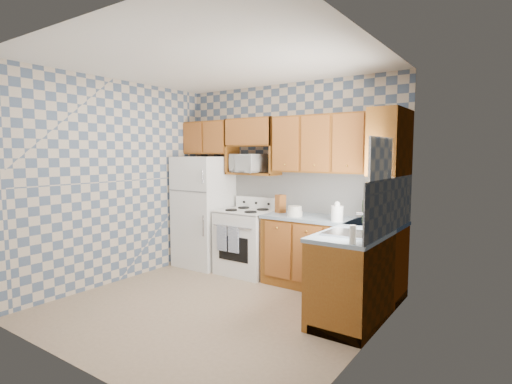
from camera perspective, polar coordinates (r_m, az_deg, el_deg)
floor at (r=4.70m, az=-5.94°, el=-16.08°), size 3.40×3.40×0.00m
back_wall at (r=5.69m, az=4.45°, el=1.70°), size 3.40×0.02×2.70m
right_wall at (r=3.52m, az=15.34°, el=-0.78°), size 0.02×3.20×2.70m
backsplash_back at (r=5.50m, az=7.99°, el=-0.03°), size 2.60×0.02×0.56m
backsplash_right at (r=4.30m, az=18.69°, el=-1.79°), size 0.02×1.60×0.56m
refrigerator at (r=6.21m, az=-7.47°, el=-2.75°), size 0.75×0.70×1.68m
stove_body at (r=5.80m, az=-1.29°, el=-7.20°), size 0.76×0.65×0.90m
cooktop at (r=5.72m, az=-1.30°, el=-2.75°), size 0.76×0.65×0.02m
backguard at (r=5.93m, az=0.25°, el=-1.53°), size 0.76×0.08×0.17m
dish_towel_left at (r=5.62m, az=-4.89°, el=-6.56°), size 0.17×0.02×0.36m
dish_towel_right at (r=5.50m, az=-3.24°, el=-6.83°), size 0.17×0.02×0.36m
base_cabinets_back at (r=5.20m, az=10.67°, el=-8.91°), size 1.75×0.60×0.88m
base_cabinets_right at (r=4.54m, az=14.81°, el=-11.11°), size 0.60×1.60×0.88m
countertop_back at (r=5.10m, az=10.74°, el=-3.91°), size 1.77×0.63×0.04m
countertop_right at (r=4.44m, az=14.90°, el=-5.39°), size 0.63×1.60×0.04m
upper_cabinets_back at (r=5.16m, az=11.56°, el=6.78°), size 1.75×0.33×0.74m
upper_cabinets_fridge at (r=6.30m, az=-6.56°, el=7.68°), size 0.82×0.33×0.50m
upper_cabinets_right at (r=4.75m, az=18.63°, el=6.73°), size 0.33×0.70×0.74m
microwave_shelf at (r=5.80m, az=-0.39°, el=2.63°), size 0.80×0.33×0.03m
microwave at (r=5.81m, az=-1.20°, el=4.12°), size 0.54×0.42×0.27m
sink at (r=4.11m, az=13.31°, el=-5.86°), size 0.48×0.40×0.03m
window at (r=3.95m, az=17.33°, el=1.27°), size 0.02×0.66×0.86m
bottle_0 at (r=4.71m, az=16.78°, el=-2.74°), size 0.07×0.07×0.30m
bottle_1 at (r=4.63m, az=17.72°, el=-3.04°), size 0.07×0.07×0.28m
bottle_2 at (r=4.71m, az=18.62°, el=-3.04°), size 0.07×0.07×0.26m
bottle_3 at (r=4.66m, az=15.64°, el=-3.16°), size 0.07×0.07×0.24m
bottle_4 at (r=4.82m, az=15.29°, el=-2.70°), size 0.07×0.07×0.27m
knife_block at (r=5.47m, az=3.51°, el=-1.68°), size 0.15×0.15×0.25m
electric_kettle at (r=4.86m, az=11.51°, el=-3.03°), size 0.15×0.15×0.19m
food_containers at (r=5.17m, az=5.55°, el=-2.74°), size 0.20×0.20×0.13m
soap_bottle at (r=3.67m, az=13.66°, el=-5.96°), size 0.06×0.06×0.17m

